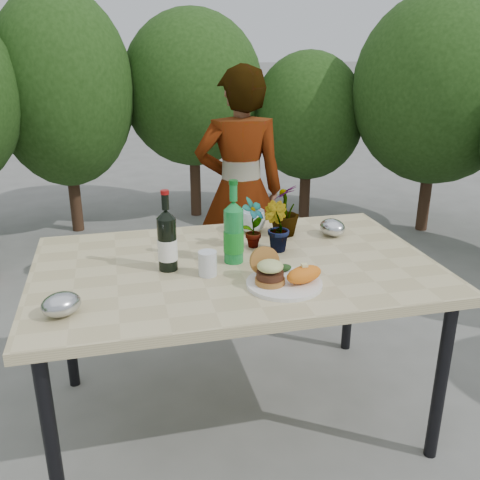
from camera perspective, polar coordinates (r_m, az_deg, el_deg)
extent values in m
plane|color=slate|center=(2.55, -0.44, -18.23)|extent=(80.00, 80.00, 0.00)
cube|color=#C8B885|center=(2.17, -0.49, -3.00)|extent=(1.60, 1.00, 0.04)
cylinder|color=black|center=(1.98, -19.48, -19.70)|extent=(0.05, 0.05, 0.71)
cylinder|color=black|center=(2.28, 20.64, -13.93)|extent=(0.05, 0.05, 0.71)
cylinder|color=black|center=(2.68, -17.96, -8.17)|extent=(0.05, 0.05, 0.71)
cylinder|color=black|center=(2.91, 11.63, -5.18)|extent=(0.05, 0.05, 0.71)
cylinder|color=#382316|center=(4.95, -17.07, 3.35)|extent=(0.10, 0.10, 0.42)
ellipsoid|color=#294F1A|center=(4.76, -18.36, 15.01)|extent=(1.15, 1.15, 1.60)
cylinder|color=#382316|center=(5.17, -4.76, 5.38)|extent=(0.10, 0.10, 0.50)
ellipsoid|color=#294F1A|center=(5.01, -5.08, 15.80)|extent=(1.26, 1.26, 1.38)
cylinder|color=#382316|center=(5.15, 6.89, 4.54)|extent=(0.10, 0.10, 0.38)
ellipsoid|color=#294F1A|center=(4.99, 7.27, 12.98)|extent=(1.01, 1.01, 1.15)
cylinder|color=#382316|center=(5.02, 19.00, 3.48)|extent=(0.10, 0.10, 0.44)
ellipsoid|color=#294F1A|center=(4.84, 20.40, 14.87)|extent=(1.40, 1.40, 1.56)
cylinder|color=white|center=(1.97, 4.74, -4.65)|extent=(0.28, 0.28, 0.01)
cylinder|color=#B7722D|center=(1.95, 3.21, -4.36)|extent=(0.11, 0.11, 0.02)
cylinder|color=#472314|center=(1.94, 3.22, -3.75)|extent=(0.10, 0.10, 0.02)
ellipsoid|color=beige|center=(1.93, 3.25, -2.82)|extent=(0.10, 0.10, 0.04)
cylinder|color=#B7722D|center=(2.00, 2.63, -2.28)|extent=(0.11, 0.06, 0.11)
ellipsoid|color=orange|center=(1.96, 6.84, -3.66)|extent=(0.17, 0.12, 0.06)
ellipsoid|color=olive|center=(2.04, 3.98, -3.12)|extent=(0.04, 0.04, 0.02)
ellipsoid|color=#193814|center=(2.06, 4.74, -2.96)|extent=(0.06, 0.04, 0.03)
cylinder|color=black|center=(2.08, -7.76, -0.45)|extent=(0.07, 0.07, 0.21)
cylinder|color=white|center=(2.09, -7.73, -0.99)|extent=(0.08, 0.08, 0.08)
cone|color=black|center=(2.04, -7.92, 2.77)|extent=(0.07, 0.07, 0.04)
cylinder|color=black|center=(2.03, -7.98, 4.05)|extent=(0.03, 0.03, 0.06)
cylinder|color=maroon|center=(2.02, -8.04, 5.07)|extent=(0.03, 0.03, 0.02)
cylinder|color=#178035|center=(2.14, -0.68, 0.41)|extent=(0.08, 0.08, 0.22)
cylinder|color=#198C26|center=(2.15, -0.68, -0.14)|extent=(0.08, 0.08, 0.09)
cone|color=#178035|center=(2.10, -0.70, 3.71)|extent=(0.08, 0.08, 0.04)
cylinder|color=#178035|center=(2.08, -0.71, 5.08)|extent=(0.03, 0.03, 0.07)
cylinder|color=#0C5919|center=(2.07, -0.71, 6.17)|extent=(0.04, 0.04, 0.02)
cylinder|color=silver|center=(2.04, -3.48, -2.51)|extent=(0.07, 0.07, 0.09)
imported|color=#2B5E20|center=(2.29, 1.39, 1.81)|extent=(0.14, 0.13, 0.22)
imported|color=#2C5F20|center=(2.26, 3.90, 1.42)|extent=(0.14, 0.15, 0.21)
imported|color=#24561D|center=(2.45, 4.83, 3.18)|extent=(0.19, 0.19, 0.24)
imported|color=silver|center=(2.50, 1.23, 2.03)|extent=(0.13, 0.13, 0.10)
ellipsoid|color=#ADB0B4|center=(1.84, -18.54, -6.52)|extent=(0.17, 0.16, 0.08)
ellipsoid|color=silver|center=(2.49, 9.82, 1.33)|extent=(0.13, 0.15, 0.08)
imported|color=#8A5E45|center=(3.25, 0.01, 5.23)|extent=(0.57, 0.41, 1.48)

